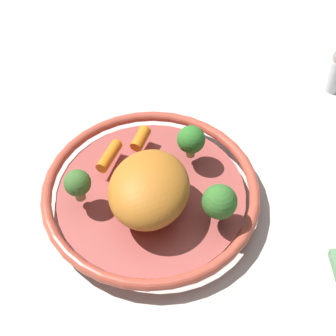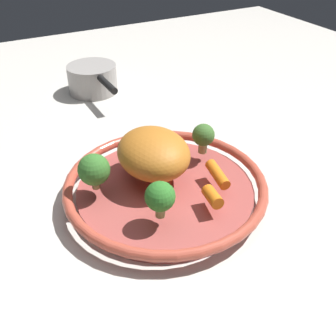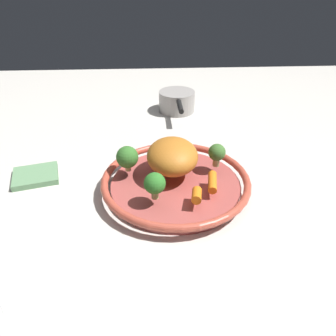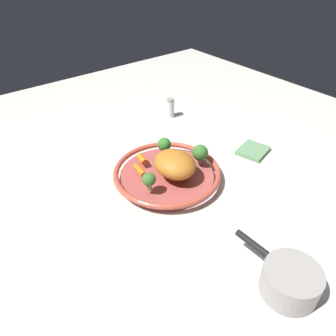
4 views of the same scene
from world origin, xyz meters
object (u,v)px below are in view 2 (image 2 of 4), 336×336
broccoli_floret_large (160,197)px  broccoli_floret_edge (94,170)px  baby_carrot_left (213,197)px  baby_carrot_center (218,174)px  roast_chicken_piece (154,153)px  broccoli_floret_small (203,136)px  serving_bowl (165,188)px  saucepan (93,79)px

broccoli_floret_large → broccoli_floret_edge: (0.06, -0.11, -0.00)m
baby_carrot_left → broccoli_floret_edge: bearing=-39.1°
baby_carrot_center → roast_chicken_piece: bearing=-40.6°
broccoli_floret_small → baby_carrot_left: bearing=63.9°
serving_bowl → roast_chicken_piece: roast_chicken_piece is taller
roast_chicken_piece → broccoli_floret_large: roast_chicken_piece is taller
broccoli_floret_large → saucepan: broccoli_floret_large is taller
serving_bowl → broccoli_floret_edge: (0.11, -0.03, 0.05)m
baby_carrot_center → broccoli_floret_small: bearing=-105.3°
saucepan → broccoli_floret_large: bearing=81.0°
broccoli_floret_large → broccoli_floret_edge: broccoli_floret_edge is taller
baby_carrot_left → baby_carrot_center: bearing=-131.2°
broccoli_floret_edge → broccoli_floret_small: (-0.21, -0.01, -0.00)m
roast_chicken_piece → broccoli_floret_edge: size_ratio=2.28×
broccoli_floret_large → broccoli_floret_edge: 0.12m
broccoli_floret_small → saucepan: (0.06, -0.43, -0.04)m
broccoli_floret_edge → saucepan: (-0.15, -0.44, -0.04)m
baby_carrot_left → broccoli_floret_edge: (0.14, -0.12, 0.02)m
serving_bowl → saucepan: saucepan is taller
broccoli_floret_small → saucepan: broccoli_floret_small is taller
baby_carrot_center → baby_carrot_left: bearing=48.8°
broccoli_floret_large → saucepan: size_ratio=0.27×
broccoli_floret_edge → broccoli_floret_large: bearing=119.0°
baby_carrot_left → baby_carrot_center: baby_carrot_left is taller
baby_carrot_left → roast_chicken_piece: bearing=-70.1°
serving_bowl → roast_chicken_piece: 0.06m
serving_bowl → broccoli_floret_large: (0.05, 0.08, 0.05)m
serving_bowl → saucepan: bearing=-94.7°
saucepan → baby_carrot_center: bearing=94.2°
serving_bowl → broccoli_floret_small: bearing=-156.9°
roast_chicken_piece → broccoli_floret_small: roast_chicken_piece is taller
broccoli_floret_small → saucepan: 0.44m
baby_carrot_left → broccoli_floret_small: 0.14m
roast_chicken_piece → saucepan: (-0.04, -0.44, -0.04)m
serving_bowl → broccoli_floret_small: size_ratio=6.03×
roast_chicken_piece → broccoli_floret_edge: bearing=-1.0°
serving_bowl → baby_carrot_left: (-0.04, 0.08, 0.03)m
broccoli_floret_edge → saucepan: 0.46m
serving_bowl → broccoli_floret_small: 0.12m
baby_carrot_left → broccoli_floret_large: bearing=-6.3°
serving_bowl → broccoli_floret_edge: bearing=-16.8°
broccoli_floret_large → serving_bowl: bearing=-122.5°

